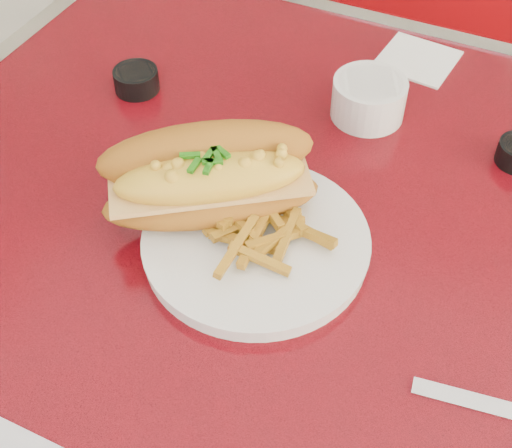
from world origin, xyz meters
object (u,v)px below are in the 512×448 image
at_px(dinner_plate, 256,243).
at_px(gravy_ramekin, 369,97).
at_px(mac_hoagie, 209,176).
at_px(diner_table, 362,301).
at_px(fork, 261,235).
at_px(sauce_cup_left, 136,79).
at_px(booth_bench_far, 463,131).

bearing_deg(dinner_plate, gravy_ramekin, 83.29).
bearing_deg(mac_hoagie, diner_table, -9.65).
xyz_separation_m(fork, sauce_cup_left, (-0.27, 0.19, -0.00)).
distance_m(booth_bench_far, fork, 1.04).
xyz_separation_m(diner_table, mac_hoagie, (-0.17, -0.08, 0.22)).
bearing_deg(sauce_cup_left, gravy_ramekin, 14.92).
bearing_deg(fork, sauce_cup_left, 60.60).
bearing_deg(dinner_plate, booth_bench_far, 83.50).
height_order(booth_bench_far, mac_hoagie, booth_bench_far).
relative_size(mac_hoagie, fork, 1.69).
bearing_deg(diner_table, gravy_ramekin, 113.12).
bearing_deg(sauce_cup_left, dinner_plate, -35.43).
height_order(dinner_plate, fork, same).
distance_m(booth_bench_far, dinner_plate, 1.04).
height_order(dinner_plate, gravy_ramekin, gravy_ramekin).
distance_m(dinner_plate, fork, 0.01).
distance_m(mac_hoagie, sauce_cup_left, 0.27).
relative_size(diner_table, sauce_cup_left, 15.27).
bearing_deg(booth_bench_far, gravy_ramekin, -96.42).
bearing_deg(fork, dinner_plate, 158.64).
relative_size(fork, gravy_ramekin, 1.54).
bearing_deg(fork, gravy_ramekin, -1.32).
height_order(mac_hoagie, gravy_ramekin, mac_hoagie).
bearing_deg(fork, mac_hoagie, 80.92).
bearing_deg(booth_bench_far, diner_table, -90.00).
relative_size(diner_table, booth_bench_far, 1.03).
bearing_deg(booth_bench_far, dinner_plate, -96.50).
xyz_separation_m(dinner_plate, sauce_cup_left, (-0.27, 0.19, 0.01)).
relative_size(mac_hoagie, gravy_ramekin, 2.61).
relative_size(booth_bench_far, sauce_cup_left, 14.90).
distance_m(fork, gravy_ramekin, 0.27).
bearing_deg(gravy_ramekin, booth_bench_far, 83.58).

